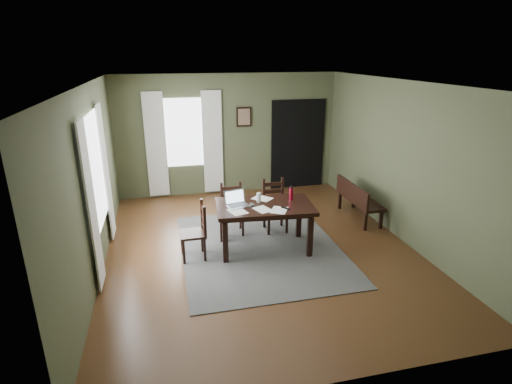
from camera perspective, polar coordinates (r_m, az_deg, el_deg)
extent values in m
cube|color=#492C16|center=(6.81, 0.59, -8.02)|extent=(5.00, 6.00, 0.01)
cube|color=#484F33|center=(9.16, -3.92, 8.14)|extent=(5.00, 0.02, 2.70)
cube|color=#484F33|center=(3.68, 12.08, -10.07)|extent=(5.00, 0.02, 2.70)
cube|color=#484F33|center=(6.22, -22.35, 1.26)|extent=(0.02, 6.00, 2.70)
cube|color=#484F33|center=(7.30, 20.11, 4.07)|extent=(0.02, 6.00, 2.70)
cube|color=white|center=(6.06, 0.68, 15.32)|extent=(5.00, 6.00, 0.02)
cube|color=#464646|center=(6.80, 0.59, -7.94)|extent=(2.60, 3.20, 0.01)
cube|color=black|center=(6.47, 1.25, -2.10)|extent=(1.63, 1.06, 0.06)
cube|color=black|center=(6.49, 1.24, -2.57)|extent=(1.45, 0.88, 0.05)
cube|color=black|center=(6.24, -4.39, -7.19)|extent=(0.09, 0.09, 0.67)
cube|color=black|center=(6.90, -4.85, -4.51)|extent=(0.09, 0.09, 0.67)
cube|color=black|center=(6.46, 7.72, -6.36)|extent=(0.09, 0.09, 0.67)
cube|color=black|center=(7.09, 6.13, -3.85)|extent=(0.09, 0.09, 0.67)
cube|color=black|center=(6.39, -9.06, -5.93)|extent=(0.41, 0.41, 0.04)
cube|color=black|center=(6.62, -10.52, -7.16)|extent=(0.04, 0.04, 0.39)
cube|color=black|center=(6.64, -7.71, -6.90)|extent=(0.04, 0.04, 0.39)
cube|color=black|center=(6.33, -10.27, -8.45)|extent=(0.04, 0.04, 0.39)
cube|color=black|center=(6.35, -7.32, -8.16)|extent=(0.04, 0.04, 0.39)
cube|color=black|center=(6.46, -7.74, -3.07)|extent=(0.04, 0.04, 0.50)
cube|color=black|center=(6.14, -7.32, -4.26)|extent=(0.04, 0.04, 0.50)
cube|color=black|center=(6.35, -7.48, -4.76)|extent=(0.03, 0.30, 0.07)
cube|color=black|center=(6.30, -7.53, -3.65)|extent=(0.03, 0.30, 0.07)
cube|color=black|center=(6.25, -7.59, -2.52)|extent=(0.03, 0.30, 0.07)
cube|color=black|center=(7.17, -3.37, -2.87)|extent=(0.42, 0.42, 0.04)
cube|color=black|center=(7.09, -4.46, -5.02)|extent=(0.04, 0.04, 0.39)
cube|color=black|center=(7.39, -4.73, -4.01)|extent=(0.04, 0.04, 0.39)
cube|color=black|center=(7.13, -1.89, -4.84)|extent=(0.04, 0.04, 0.39)
cube|color=black|center=(7.42, -2.26, -3.84)|extent=(0.04, 0.04, 0.39)
cube|color=black|center=(7.23, -4.92, -0.55)|extent=(0.04, 0.04, 0.49)
cube|color=black|center=(7.27, -2.25, -0.39)|extent=(0.04, 0.04, 0.49)
cube|color=black|center=(7.29, -3.56, -1.45)|extent=(0.29, 0.04, 0.07)
cube|color=black|center=(7.25, -3.58, -0.47)|extent=(0.29, 0.04, 0.07)
cube|color=black|center=(7.20, -3.60, 0.52)|extent=(0.29, 0.04, 0.07)
cube|color=black|center=(7.27, 2.81, -2.37)|extent=(0.42, 0.42, 0.04)
cube|color=black|center=(7.17, 1.84, -4.62)|extent=(0.04, 0.04, 0.41)
cube|color=black|center=(7.47, 1.19, -3.60)|extent=(0.04, 0.04, 0.41)
cube|color=black|center=(7.25, 4.42, -4.37)|extent=(0.04, 0.04, 0.41)
cube|color=black|center=(7.55, 3.68, -3.37)|extent=(0.04, 0.04, 0.41)
cube|color=black|center=(7.31, 1.11, -0.01)|extent=(0.04, 0.04, 0.51)
cube|color=black|center=(7.39, 3.79, 0.19)|extent=(0.04, 0.04, 0.51)
cube|color=black|center=(7.39, 2.44, -0.92)|extent=(0.31, 0.03, 0.07)
cube|color=black|center=(7.35, 2.46, 0.09)|extent=(0.31, 0.03, 0.07)
cube|color=black|center=(7.30, 2.47, 1.12)|extent=(0.31, 0.03, 0.07)
cube|color=black|center=(8.10, 14.63, -1.04)|extent=(0.42, 1.30, 0.06)
cube|color=black|center=(7.80, 17.40, -3.78)|extent=(0.06, 0.06, 0.36)
cube|color=black|center=(7.65, 15.35, -4.03)|extent=(0.06, 0.06, 0.36)
cube|color=black|center=(8.70, 13.77, -1.00)|extent=(0.06, 0.06, 0.36)
cube|color=black|center=(8.56, 11.88, -1.18)|extent=(0.06, 0.06, 0.36)
cube|color=black|center=(7.95, 13.55, 0.10)|extent=(0.05, 1.30, 0.32)
cube|color=#B7B7BC|center=(6.40, -2.64, -1.99)|extent=(0.39, 0.31, 0.02)
cube|color=#B7B7BC|center=(6.47, -3.09, -0.65)|extent=(0.36, 0.13, 0.23)
cube|color=silver|center=(6.46, -3.06, -0.67)|extent=(0.31, 0.11, 0.19)
cube|color=#3F3F42|center=(6.39, -2.60, -1.94)|extent=(0.32, 0.20, 0.00)
cube|color=#3F3F42|center=(6.41, -0.56, -1.84)|extent=(0.06, 0.10, 0.03)
cube|color=black|center=(6.32, 4.20, -2.31)|extent=(0.12, 0.15, 0.02)
cylinder|color=silver|center=(6.55, 0.40, -0.78)|extent=(0.08, 0.08, 0.16)
cylinder|color=#B10D28|center=(6.67, 5.04, -0.26)|extent=(0.09, 0.09, 0.21)
cylinder|color=black|center=(6.63, 5.07, 0.73)|extent=(0.06, 0.06, 0.03)
cube|color=white|center=(6.20, -2.64, -2.79)|extent=(0.32, 0.37, 0.00)
cube|color=white|center=(6.25, 3.32, -2.60)|extent=(0.36, 0.38, 0.00)
cube|color=white|center=(6.73, 0.90, -0.92)|extent=(0.39, 0.39, 0.00)
cube|color=white|center=(6.27, 0.97, -2.50)|extent=(0.32, 0.36, 0.00)
cube|color=white|center=(6.38, -21.95, 2.68)|extent=(0.01, 1.30, 1.70)
cube|color=white|center=(9.01, -10.25, 8.34)|extent=(1.00, 0.01, 1.50)
cube|color=silver|center=(5.68, -22.42, -2.02)|extent=(0.03, 0.48, 2.30)
cube|color=silver|center=(7.22, -20.62, 2.62)|extent=(0.03, 0.48, 2.30)
cube|color=silver|center=(9.02, -14.10, 6.45)|extent=(0.44, 0.03, 2.30)
cube|color=silver|center=(9.08, -6.22, 7.01)|extent=(0.44, 0.03, 2.30)
cube|color=black|center=(9.12, -1.74, 10.68)|extent=(0.34, 0.03, 0.44)
cube|color=brown|center=(9.11, -1.72, 10.67)|extent=(0.27, 0.01, 0.36)
cube|color=black|center=(9.60, 5.98, 6.77)|extent=(1.30, 0.03, 2.10)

